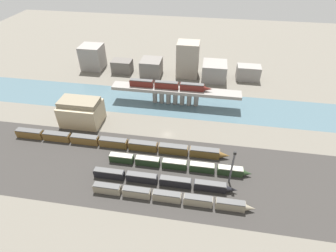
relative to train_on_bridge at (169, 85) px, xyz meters
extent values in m
plane|color=#666056|center=(3.58, -27.73, -11.41)|extent=(400.00, 400.00, 0.00)
cube|color=#33302D|center=(3.58, -51.73, -11.40)|extent=(280.00, 42.00, 0.01)
cube|color=#47606B|center=(3.58, 0.00, -11.40)|extent=(320.00, 27.09, 0.01)
cube|color=gray|center=(3.58, 0.00, -2.79)|extent=(70.56, 7.31, 1.78)
cylinder|color=gray|center=(-8.04, 0.00, -7.54)|extent=(2.55, 2.55, 7.72)
cylinder|color=gray|center=(-4.17, 0.00, -7.54)|extent=(2.55, 2.55, 7.72)
cylinder|color=gray|center=(-0.30, 0.00, -7.54)|extent=(2.55, 2.55, 7.72)
cylinder|color=gray|center=(3.58, 0.00, -7.54)|extent=(2.55, 2.55, 7.72)
cylinder|color=gray|center=(7.45, 0.00, -7.54)|extent=(2.55, 2.55, 7.72)
cylinder|color=gray|center=(11.32, 0.00, -7.54)|extent=(2.55, 2.55, 7.72)
cylinder|color=gray|center=(15.19, 0.00, -7.54)|extent=(2.55, 2.55, 7.72)
cube|color=#5B1E19|center=(-15.29, 0.00, -0.16)|extent=(12.89, 2.76, 3.50)
cube|color=#4C4C4C|center=(-15.29, 0.00, 1.79)|extent=(12.37, 2.54, 0.40)
cube|color=#5B1E19|center=(-1.43, 0.00, -0.16)|extent=(12.89, 2.76, 3.50)
cube|color=#4C4C4C|center=(-1.43, 0.00, 1.79)|extent=(12.37, 2.54, 0.40)
cube|color=#5B1E19|center=(12.43, 0.00, -0.16)|extent=(12.89, 2.76, 3.50)
cube|color=#4C4C4C|center=(12.43, 0.00, 1.79)|extent=(12.37, 2.54, 0.40)
cone|color=#5B1E19|center=(21.13, 0.00, -0.33)|extent=(4.51, 2.48, 2.48)
cube|color=gray|center=(-13.34, -64.89, -9.67)|extent=(10.43, 2.62, 3.46)
cube|color=#4C4C4C|center=(-13.34, -64.89, -7.74)|extent=(10.01, 2.41, 0.40)
cube|color=gray|center=(-1.97, -64.89, -9.67)|extent=(10.43, 2.62, 3.46)
cube|color=#4C4C4C|center=(-1.97, -64.89, -7.74)|extent=(10.01, 2.41, 0.40)
cube|color=gray|center=(9.41, -64.89, -9.67)|extent=(10.43, 2.62, 3.46)
cube|color=#4C4C4C|center=(9.41, -64.89, -7.74)|extent=(10.01, 2.41, 0.40)
cube|color=gray|center=(20.78, -64.89, -9.67)|extent=(10.43, 2.62, 3.46)
cube|color=#4C4C4C|center=(20.78, -64.89, -7.74)|extent=(10.01, 2.41, 0.40)
cube|color=gray|center=(32.16, -64.89, -9.67)|extent=(10.43, 2.62, 3.46)
cube|color=#4C4C4C|center=(32.16, -64.89, -7.74)|extent=(10.01, 2.41, 0.40)
cone|color=gray|center=(39.19, -64.89, -9.85)|extent=(3.65, 2.36, 2.36)
cube|color=black|center=(-15.11, -57.62, -9.74)|extent=(12.28, 2.69, 3.34)
cube|color=#4C4C4C|center=(-15.11, -57.62, -7.87)|extent=(11.78, 2.48, 0.40)
cube|color=black|center=(-1.79, -57.62, -9.74)|extent=(12.28, 2.69, 3.34)
cube|color=#4C4C4C|center=(-1.79, -57.62, -7.87)|extent=(11.78, 2.48, 0.40)
cube|color=black|center=(11.52, -57.62, -9.74)|extent=(12.28, 2.69, 3.34)
cube|color=#4C4C4C|center=(11.52, -57.62, -7.87)|extent=(11.78, 2.48, 0.40)
cube|color=black|center=(24.83, -57.62, -9.74)|extent=(12.28, 2.69, 3.34)
cube|color=#4C4C4C|center=(24.83, -57.62, -7.87)|extent=(11.78, 2.48, 0.40)
cone|color=black|center=(33.12, -57.62, -9.90)|extent=(4.30, 2.42, 2.42)
cube|color=#23381E|center=(-12.85, -48.42, -9.77)|extent=(10.19, 2.82, 3.27)
cube|color=#B7B2A3|center=(-12.85, -48.42, -7.93)|extent=(9.78, 2.59, 0.40)
cube|color=#23381E|center=(-1.49, -48.42, -9.77)|extent=(10.19, 2.82, 3.27)
cube|color=#B7B2A3|center=(-1.49, -48.42, -7.93)|extent=(9.78, 2.59, 0.40)
cube|color=#23381E|center=(9.88, -48.42, -9.77)|extent=(10.19, 2.82, 3.27)
cube|color=#B7B2A3|center=(9.88, -48.42, -7.93)|extent=(9.78, 2.59, 0.40)
cube|color=#23381E|center=(21.24, -48.42, -9.77)|extent=(10.19, 2.82, 3.27)
cube|color=#B7B2A3|center=(21.24, -48.42, -7.93)|extent=(9.78, 2.59, 0.40)
cube|color=#23381E|center=(32.60, -48.42, -9.77)|extent=(10.19, 2.82, 3.27)
cube|color=#B7B2A3|center=(32.60, -48.42, -7.93)|extent=(9.78, 2.59, 0.40)
cone|color=#23381E|center=(39.47, -48.42, -9.93)|extent=(3.57, 2.53, 2.53)
cube|color=brown|center=(-60.44, -39.65, -9.56)|extent=(12.88, 3.16, 3.69)
cube|color=#4C4C4C|center=(-60.44, -39.65, -7.52)|extent=(12.36, 2.91, 0.40)
cube|color=brown|center=(-46.73, -39.65, -9.56)|extent=(12.88, 3.16, 3.69)
cube|color=#4C4C4C|center=(-46.73, -39.65, -7.52)|extent=(12.36, 2.91, 0.40)
cube|color=brown|center=(-33.01, -39.65, -9.56)|extent=(12.88, 3.16, 3.69)
cube|color=#4C4C4C|center=(-33.01, -39.65, -7.52)|extent=(12.36, 2.91, 0.40)
cube|color=brown|center=(-19.29, -39.65, -9.56)|extent=(12.88, 3.16, 3.69)
cube|color=#4C4C4C|center=(-19.29, -39.65, -7.52)|extent=(12.36, 2.91, 0.40)
cube|color=brown|center=(-5.58, -39.65, -9.56)|extent=(12.88, 3.16, 3.69)
cube|color=#4C4C4C|center=(-5.58, -39.65, -7.52)|extent=(12.36, 2.91, 0.40)
cube|color=brown|center=(8.14, -39.65, -9.56)|extent=(12.88, 3.16, 3.69)
cube|color=#4C4C4C|center=(8.14, -39.65, -7.52)|extent=(12.36, 2.91, 0.40)
cube|color=brown|center=(21.86, -39.65, -9.56)|extent=(12.88, 3.16, 3.69)
cube|color=#4C4C4C|center=(21.86, -39.65, -7.52)|extent=(12.36, 2.91, 0.40)
cone|color=brown|center=(30.55, -39.65, -9.75)|extent=(4.51, 2.85, 2.85)
cube|color=tan|center=(-40.48, -24.44, -5.98)|extent=(19.51, 14.06, 10.85)
cube|color=#7C725C|center=(-40.48, -24.44, 0.63)|extent=(19.12, 9.84, 2.38)
cylinder|color=#4C4C51|center=(32.23, -52.58, -3.95)|extent=(0.75, 0.75, 14.91)
cube|color=black|center=(32.23, -52.58, 4.10)|extent=(1.00, 0.70, 1.20)
cube|color=gray|center=(-58.86, 36.62, -3.40)|extent=(14.33, 13.34, 16.02)
cube|color=#605B56|center=(-37.28, 33.56, -7.20)|extent=(13.20, 8.93, 8.41)
cube|color=slate|center=(-16.88, 32.51, -6.04)|extent=(13.15, 13.48, 10.73)
cube|color=gray|center=(6.62, 35.62, -0.17)|extent=(13.86, 11.78, 22.47)
cube|color=gray|center=(24.17, 33.35, -5.94)|extent=(15.16, 15.32, 10.94)
cube|color=gray|center=(45.82, 36.26, -6.77)|extent=(14.68, 8.47, 9.27)
camera|label=1|loc=(19.21, -123.56, 69.58)|focal=28.00mm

